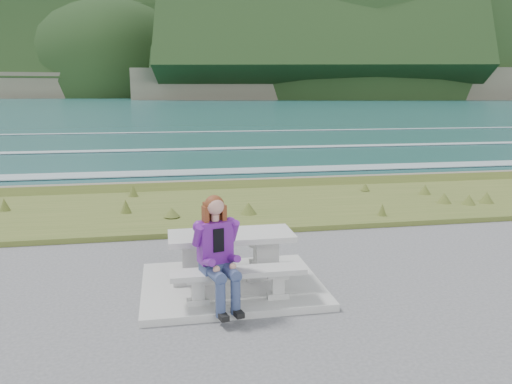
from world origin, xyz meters
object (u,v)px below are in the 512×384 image
Objects in this scene: picnic_table at (231,244)px; bench_seaward at (225,245)px; bench_landward at (239,277)px; seated_woman at (220,268)px.

bench_seaward is at bearing 90.00° from picnic_table.
bench_landward is 1.00× the size of bench_seaward.
seated_woman is (-0.26, -1.53, 0.19)m from bench_seaward.
picnic_table is 1.23× the size of seated_woman.
seated_woman is at bearing -152.72° from bench_landward.
seated_woman reaches higher than picnic_table.
bench_landward is at bearing -90.00° from bench_seaward.
bench_seaward is at bearing 65.31° from seated_woman.
bench_landward and bench_seaward have the same top height.
seated_woman reaches higher than bench_landward.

